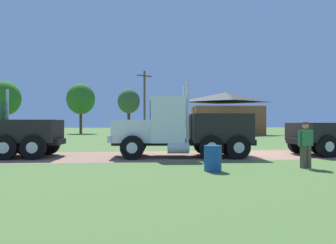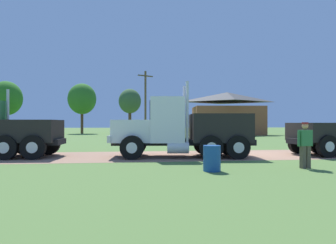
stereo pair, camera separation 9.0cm
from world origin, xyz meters
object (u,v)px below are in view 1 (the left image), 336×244
object	(u,v)px
truck_foreground_white	(183,129)
visitor_walking_mid	(306,143)
steel_barrel	(213,158)
shed_building	(226,114)
utility_pole_near	(144,102)

from	to	relation	value
truck_foreground_white	visitor_walking_mid	bearing A→B (deg)	-49.31
steel_barrel	visitor_walking_mid	bearing A→B (deg)	3.82
shed_building	utility_pole_near	world-z (taller)	utility_pole_near
truck_foreground_white	steel_barrel	distance (m)	4.78
truck_foreground_white	shed_building	distance (m)	30.48
truck_foreground_white	shed_building	xyz separation A→B (m)	(11.32, 28.26, 1.59)
steel_barrel	utility_pole_near	bearing A→B (deg)	91.82
visitor_walking_mid	steel_barrel	world-z (taller)	visitor_walking_mid
truck_foreground_white	utility_pole_near	size ratio (longest dim) A/B	0.87
visitor_walking_mid	shed_building	xyz separation A→B (m)	(7.50, 32.70, 2.03)
visitor_walking_mid	shed_building	distance (m)	33.61
shed_building	utility_pole_near	xyz separation A→B (m)	(-12.03, -4.35, 1.41)
truck_foreground_white	visitor_walking_mid	world-z (taller)	truck_foreground_white
steel_barrel	utility_pole_near	xyz separation A→B (m)	(-0.91, 28.59, 3.93)
truck_foreground_white	shed_building	bearing A→B (deg)	68.16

